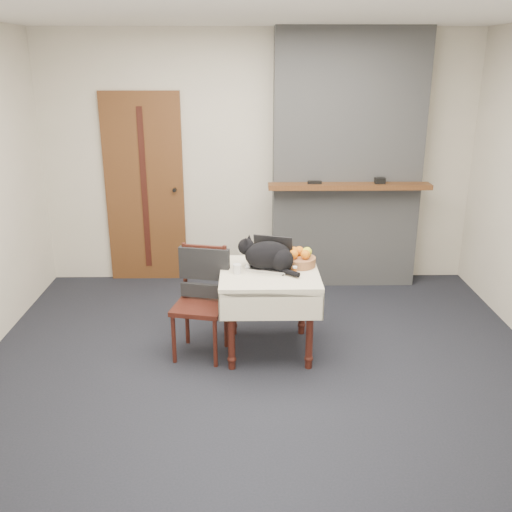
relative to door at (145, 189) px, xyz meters
The scene contains 12 objects.
ground 2.52m from the door, 58.72° to the right, with size 4.50×4.50×0.00m, color black.
room_shell 2.07m from the door, 51.56° to the right, with size 4.52×4.01×2.61m.
door is the anchor object (origin of this frame).
chimney 2.12m from the door, ahead, with size 1.62×0.48×2.60m.
side_table 2.14m from the door, 53.46° to the right, with size 0.78×0.78×0.70m.
laptop 2.04m from the door, 51.33° to the right, with size 0.39×0.36×0.24m.
cat 2.09m from the door, 52.97° to the right, with size 0.50×0.38×0.27m.
cream_jar 2.02m from the door, 60.11° to the right, with size 0.07×0.07×0.07m, color silver.
pill_bottle 2.31m from the door, 50.89° to the right, with size 0.03×0.03×0.07m.
fruit_basket 2.19m from the door, 46.23° to the right, with size 0.26×0.26×0.15m.
desk_clutter 2.22m from the door, 49.39° to the right, with size 0.14×0.02×0.01m, color black.
chair 1.87m from the door, 66.78° to the right, with size 0.48×0.47×0.89m.
Camera 1 is at (-0.12, -3.95, 2.28)m, focal length 40.00 mm.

